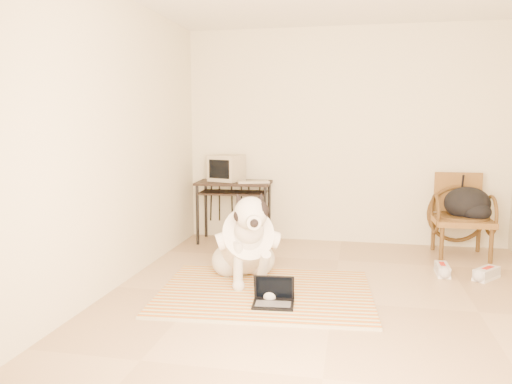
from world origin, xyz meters
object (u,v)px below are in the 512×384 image
(dog, at_px, (246,244))
(backpack, at_px, (469,205))
(crt_monitor, at_px, (226,168))
(pc_tower, at_px, (253,228))
(computer_desk, at_px, (234,190))
(rattan_chair, at_px, (461,215))
(laptop, at_px, (274,297))

(dog, distance_m, backpack, 2.67)
(crt_monitor, xyz_separation_m, pc_tower, (0.35, -0.02, -0.76))
(computer_desk, bearing_deg, rattan_chair, -2.53)
(laptop, bearing_deg, pc_tower, 105.97)
(laptop, height_order, backpack, backpack)
(rattan_chair, bearing_deg, laptop, -132.13)
(crt_monitor, relative_size, rattan_chair, 0.49)
(laptop, distance_m, backpack, 2.79)
(dog, bearing_deg, computer_desk, 107.96)
(crt_monitor, relative_size, backpack, 0.91)
(computer_desk, relative_size, rattan_chair, 1.02)
(laptop, relative_size, crt_monitor, 0.78)
(dog, xyz_separation_m, computer_desk, (-0.51, 1.57, 0.29))
(dog, xyz_separation_m, laptop, (0.36, -0.58, -0.30))
(rattan_chair, height_order, backpack, rattan_chair)
(pc_tower, bearing_deg, crt_monitor, 176.28)
(laptop, height_order, crt_monitor, crt_monitor)
(computer_desk, relative_size, crt_monitor, 2.10)
(pc_tower, relative_size, backpack, 0.85)
(computer_desk, xyz_separation_m, rattan_chair, (2.71, -0.12, -0.20))
(computer_desk, distance_m, rattan_chair, 2.72)
(pc_tower, relative_size, rattan_chair, 0.46)
(pc_tower, xyz_separation_m, backpack, (2.53, -0.23, 0.42))
(dog, relative_size, rattan_chair, 1.25)
(laptop, relative_size, backpack, 0.71)
(computer_desk, xyz_separation_m, pc_tower, (0.24, 0.04, -0.48))
(crt_monitor, bearing_deg, pc_tower, -3.72)
(dog, xyz_separation_m, backpack, (2.27, 1.38, 0.23))
(dog, height_order, pc_tower, dog)
(crt_monitor, relative_size, pc_tower, 1.06)
(laptop, height_order, rattan_chair, rattan_chair)
(laptop, bearing_deg, computer_desk, 112.02)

